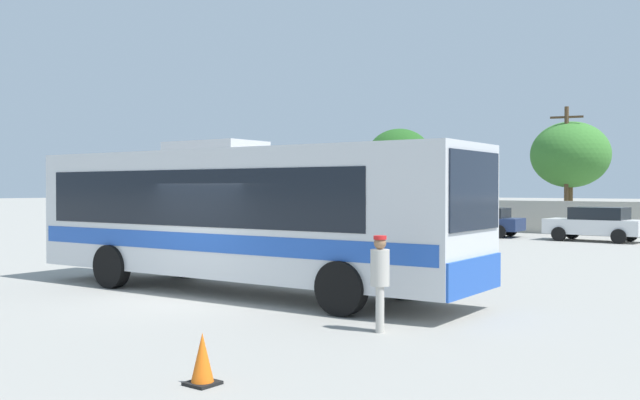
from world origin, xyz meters
name	(u,v)px	position (x,y,z in m)	size (l,w,h in m)	color
ground_plane	(421,262)	(0.00, 10.00, 0.00)	(300.00, 300.00, 0.00)	gray
perimeter_wall	(582,218)	(0.00, 26.64, 0.87)	(80.00, 0.30, 1.73)	#B2AD9E
coach_bus_silver_blue	(239,211)	(-0.05, 1.61, 1.86)	(11.37, 3.17, 3.49)	silver
attendant_by_bus_door	(380,277)	(4.98, -0.21, 0.91)	(0.44, 0.44, 1.60)	#B7B2A8
parked_car_leftmost_maroon	(289,215)	(-15.78, 22.13, 0.80)	(4.62, 2.25, 1.50)	maroon
parked_car_second_black	(375,217)	(-10.15, 22.81, 0.79)	(4.14, 2.03, 1.50)	black
parked_car_third_dark_blue	(481,221)	(-3.64, 22.51, 0.76)	(4.20, 2.28, 1.43)	navy
parked_car_rightmost_white	(596,223)	(1.84, 22.62, 0.81)	(4.22, 2.04, 1.54)	silver
utility_pole_near	(566,165)	(-2.01, 30.24, 3.69)	(1.77, 0.58, 7.04)	#4C3823
roadside_tree_left	(399,156)	(-13.85, 31.55, 4.59)	(4.40, 4.40, 6.47)	brown
roadside_tree_midleft	(570,155)	(-2.08, 31.14, 4.33)	(4.50, 4.50, 6.25)	brown
traffic_cone_on_apron	(202,360)	(4.99, -4.22, 0.31)	(0.36, 0.36, 0.64)	black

